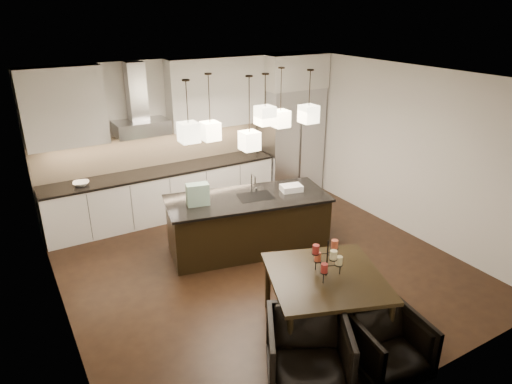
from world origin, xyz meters
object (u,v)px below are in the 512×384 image
refrigerator (290,141)px  island_body (248,224)px  armchair_left (308,353)px  dining_table (324,303)px  armchair_right (389,346)px

refrigerator → island_body: 2.75m
island_body → armchair_left: size_ratio=2.89×
armchair_left → dining_table: bearing=70.6°
dining_table → armchair_left: 0.88m
refrigerator → dining_table: bearing=-119.2°
armchair_left → armchair_right: bearing=9.3°
armchair_right → island_body: bearing=97.9°
island_body → dining_table: island_body is taller
refrigerator → armchair_left: bearing=-122.3°
armchair_left → island_body: bearing=102.1°
armchair_left → armchair_right: 0.89m
dining_table → armchair_left: (-0.66, -0.58, -0.00)m
island_body → armchair_right: 3.11m
dining_table → armchair_right: bearing=-58.9°
refrigerator → island_body: bearing=-138.7°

